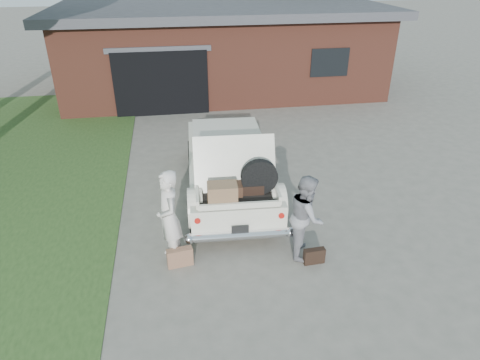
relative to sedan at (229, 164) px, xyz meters
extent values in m
plane|color=gray|center=(0.01, -2.11, -0.72)|extent=(90.00, 90.00, 0.00)
cube|color=brown|center=(1.01, 9.39, 0.78)|extent=(12.00, 7.00, 3.00)
cube|color=#4C4C51|center=(1.01, 9.39, 2.43)|extent=(12.80, 7.80, 0.30)
cube|color=black|center=(-1.49, 5.94, 0.38)|extent=(3.20, 0.30, 2.20)
cube|color=#4C4C51|center=(-1.49, 5.87, 1.53)|extent=(3.50, 0.12, 0.18)
cube|color=black|center=(4.51, 5.87, 0.88)|extent=(1.40, 0.08, 1.00)
cube|color=white|center=(0.00, 0.06, -0.13)|extent=(2.06, 4.85, 0.62)
cube|color=beige|center=(0.02, 0.35, 0.42)|extent=(1.67, 1.99, 0.50)
cube|color=black|center=(0.07, 1.25, 0.40)|extent=(1.48, 0.16, 0.42)
cube|color=black|center=(-0.03, -0.56, 0.40)|extent=(1.48, 0.16, 0.42)
cylinder|color=black|center=(-0.92, -1.51, -0.41)|extent=(0.24, 0.64, 0.63)
cylinder|color=black|center=(0.75, -1.60, -0.41)|extent=(0.24, 0.64, 0.63)
cylinder|color=black|center=(-0.75, 1.72, -0.41)|extent=(0.24, 0.64, 0.63)
cylinder|color=black|center=(0.93, 1.63, -0.41)|extent=(0.24, 0.64, 0.63)
cylinder|color=silver|center=(-0.13, -2.36, -0.34)|extent=(1.96, 0.28, 0.17)
cylinder|color=#A5140F|center=(-0.90, -2.26, 0.02)|extent=(0.12, 0.10, 0.11)
cylinder|color=#A5140F|center=(0.66, -2.34, 0.02)|extent=(0.12, 0.10, 0.11)
cube|color=black|center=(-0.13, -2.38, -0.20)|extent=(0.32, 0.04, 0.16)
cube|color=black|center=(-0.09, -1.75, 0.20)|extent=(1.53, 1.12, 0.04)
cube|color=white|center=(-0.86, -1.71, 0.30)|extent=(0.11, 1.05, 0.17)
cube|color=white|center=(0.67, -1.79, 0.30)|extent=(0.11, 1.05, 0.17)
cube|color=white|center=(-0.12, -2.27, 0.26)|extent=(1.52, 0.14, 0.11)
cube|color=white|center=(-0.08, -1.44, 0.72)|extent=(1.62, 0.56, 1.02)
cube|color=#492E1F|center=(-0.32, -1.70, 0.33)|extent=(0.68, 0.46, 0.21)
cube|color=#8C6647|center=(-0.41, -2.04, 0.41)|extent=(0.57, 0.39, 0.38)
cube|color=black|center=(0.11, -1.68, 0.32)|extent=(0.66, 0.45, 0.20)
cylinder|color=black|center=(0.34, -1.82, 0.57)|extent=(0.72, 0.19, 0.71)
imported|color=silver|center=(-1.41, -2.32, 0.18)|extent=(0.57, 0.74, 1.80)
imported|color=gray|center=(1.07, -2.56, 0.09)|extent=(0.78, 0.91, 1.63)
cube|color=#94664B|center=(-1.27, -2.57, -0.54)|extent=(0.48, 0.21, 0.36)
cube|color=black|center=(1.16, -2.91, -0.57)|extent=(0.40, 0.15, 0.30)
camera|label=1|loc=(-1.22, -8.86, 4.35)|focal=32.00mm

